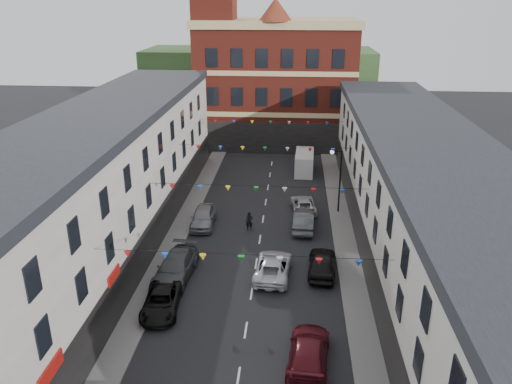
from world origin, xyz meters
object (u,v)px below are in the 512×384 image
(car_right_e, at_px, (304,220))
(pedestrian, at_px, (249,221))
(street_lamp, at_px, (338,173))
(car_left_c, at_px, (161,301))
(car_right_d, at_px, (322,263))
(car_left_e, at_px, (203,217))
(car_right_c, at_px, (309,352))
(car_right_f, at_px, (303,204))
(moving_car, at_px, (273,266))
(car_left_d, at_px, (176,267))
(white_van, at_px, (304,162))

(car_right_e, bearing_deg, pedestrian, 12.24)
(street_lamp, distance_m, car_left_c, 20.61)
(street_lamp, relative_size, car_right_d, 1.25)
(car_left_c, relative_size, car_left_e, 1.00)
(pedestrian, bearing_deg, car_right_c, -76.73)
(street_lamp, xyz_separation_m, car_left_e, (-11.65, -3.68, -3.10))
(car_right_f, distance_m, moving_car, 12.01)
(car_right_d, relative_size, moving_car, 0.92)
(moving_car, bearing_deg, car_right_d, -166.18)
(car_right_c, distance_m, moving_car, 9.32)
(car_right_f, bearing_deg, car_left_d, 48.60)
(car_left_e, bearing_deg, street_lamp, 15.83)
(moving_car, bearing_deg, car_right_c, 108.56)
(car_left_e, bearing_deg, car_right_e, -1.27)
(street_lamp, relative_size, car_right_c, 1.13)
(car_right_e, xyz_separation_m, moving_car, (-2.27, -7.97, -0.08))
(car_right_e, bearing_deg, car_right_d, 102.27)
(car_right_c, relative_size, moving_car, 1.01)
(car_right_c, relative_size, car_right_e, 1.08)
(car_left_d, relative_size, moving_car, 1.09)
(street_lamp, xyz_separation_m, moving_car, (-5.22, -11.58, -3.18))
(car_right_d, distance_m, moving_car, 3.54)
(car_left_c, relative_size, car_left_d, 0.83)
(moving_car, relative_size, pedestrian, 3.11)
(car_left_d, bearing_deg, street_lamp, 50.09)
(car_left_c, xyz_separation_m, pedestrian, (4.49, 12.03, 0.18))
(car_left_d, xyz_separation_m, car_right_d, (10.32, 1.40, -0.01))
(moving_car, relative_size, white_van, 1.01)
(street_lamp, height_order, car_left_c, street_lamp)
(street_lamp, height_order, white_van, street_lamp)
(car_right_f, bearing_deg, white_van, -96.59)
(car_right_c, bearing_deg, car_left_c, -19.26)
(car_left_d, height_order, moving_car, car_left_d)
(car_right_d, bearing_deg, pedestrian, -44.77)
(car_right_d, height_order, white_van, white_van)
(car_left_e, distance_m, car_right_c, 19.06)
(car_right_f, relative_size, white_van, 0.89)
(street_lamp, distance_m, car_left_d, 17.55)
(street_lamp, distance_m, car_left_e, 12.60)
(street_lamp, distance_m, car_right_c, 21.04)
(pedestrian, bearing_deg, car_left_c, -113.24)
(car_right_f, height_order, moving_car, moving_car)
(street_lamp, relative_size, pedestrian, 3.57)
(car_left_c, height_order, pedestrian, pedestrian)
(car_left_e, relative_size, car_right_f, 1.03)
(car_left_c, height_order, car_right_c, car_right_c)
(car_left_e, relative_size, car_right_e, 0.96)
(car_right_c, relative_size, car_right_d, 1.10)
(white_van, distance_m, pedestrian, 16.31)
(white_van, height_order, pedestrian, white_van)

